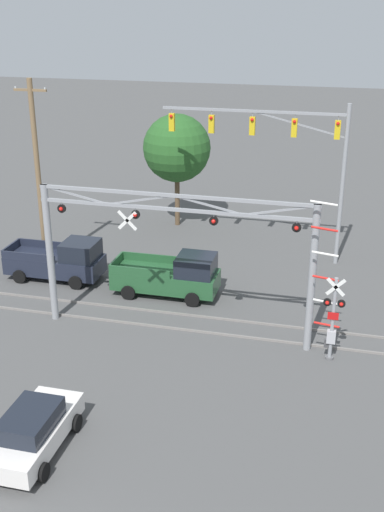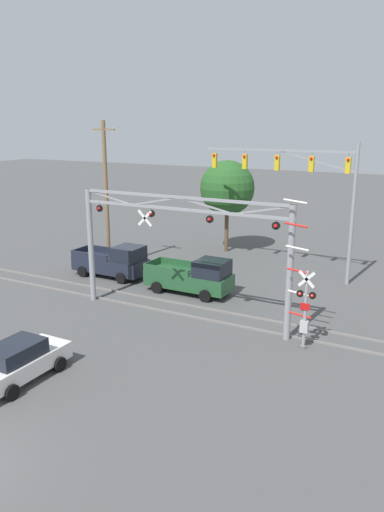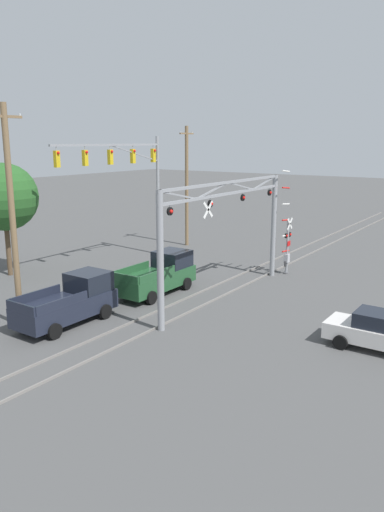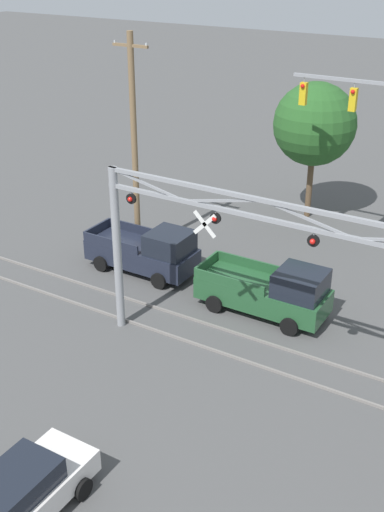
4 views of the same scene
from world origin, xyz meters
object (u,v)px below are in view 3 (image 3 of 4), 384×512
object	(u,v)px
crossing_signal_mast	(287,242)
traffic_signal_span	(134,174)
crossing_gantry	(227,225)
background_tree_beyond_span	(4,197)
pickup_truck_following	(71,301)
pickup_truck_lead	(159,275)
sedan_waiting	(379,331)
utility_pole_right	(187,185)
utility_pole_left	(12,216)

from	to	relation	value
crossing_signal_mast	traffic_signal_span	size ratio (longest dim) A/B	0.67
crossing_gantry	background_tree_beyond_span	size ratio (longest dim) A/B	1.65
traffic_signal_span	pickup_truck_following	distance (m)	13.85
crossing_signal_mast	pickup_truck_lead	size ratio (longest dim) A/B	1.29
crossing_signal_mast	sedan_waiting	xyz separation A→B (m)	(-9.13, -8.32, -1.31)
utility_pole_right	crossing_signal_mast	bearing A→B (deg)	-110.10
sedan_waiting	crossing_signal_mast	bearing A→B (deg)	42.32
crossing_gantry	pickup_truck_lead	world-z (taller)	crossing_gantry
pickup_truck_following	utility_pole_left	distance (m)	4.84
crossing_signal_mast	utility_pole_right	bearing A→B (deg)	69.90
traffic_signal_span	pickup_truck_following	xyz separation A→B (m)	(-11.42, -5.79, -5.28)
pickup_truck_following	traffic_signal_span	bearing A→B (deg)	26.88
crossing_gantry	pickup_truck_following	xyz separation A→B (m)	(-7.47, 4.23, -3.11)
crossing_gantry	utility_pole_left	size ratio (longest dim) A/B	1.18
crossing_signal_mast	utility_pole_left	bearing A→B (deg)	157.92
pickup_truck_following	crossing_signal_mast	bearing A→B (deg)	-18.67
pickup_truck_following	sedan_waiting	bearing A→B (deg)	-68.81
traffic_signal_span	sedan_waiting	size ratio (longest dim) A/B	2.38
utility_pole_left	utility_pole_right	bearing A→B (deg)	12.27
crossing_signal_mast	traffic_signal_span	distance (m)	11.73
pickup_truck_lead	sedan_waiting	bearing A→B (deg)	-95.34
crossing_signal_mast	utility_pole_right	distance (m)	11.84
traffic_signal_span	sedan_waiting	bearing A→B (deg)	-108.51
pickup_truck_lead	utility_pole_right	xyz separation A→B (m)	(11.89, 6.44, 3.99)
pickup_truck_following	utility_pole_left	size ratio (longest dim) A/B	0.50
crossing_signal_mast	background_tree_beyond_span	xyz separation A→B (m)	(-10.50, 14.77, 2.98)
pickup_truck_lead	traffic_signal_span	bearing A→B (deg)	50.55
traffic_signal_span	background_tree_beyond_span	distance (m)	8.84
traffic_signal_span	pickup_truck_lead	distance (m)	9.67
crossing_gantry	pickup_truck_following	size ratio (longest dim) A/B	2.35
crossing_gantry	pickup_truck_lead	xyz separation A→B (m)	(-1.20, 3.76, -3.11)
background_tree_beyond_span	traffic_signal_span	bearing A→B (deg)	-28.48
crossing_signal_mast	pickup_truck_following	xyz separation A→B (m)	(-14.22, 4.81, -1.08)
utility_pole_left	traffic_signal_span	bearing A→B (deg)	17.50
utility_pole_left	crossing_signal_mast	bearing A→B (deg)	-22.08
crossing_gantry	pickup_truck_lead	size ratio (longest dim) A/B	2.27
sedan_waiting	background_tree_beyond_span	world-z (taller)	background_tree_beyond_span
pickup_truck_following	background_tree_beyond_span	world-z (taller)	background_tree_beyond_span
utility_pole_left	utility_pole_right	distance (m)	20.33
sedan_waiting	utility_pole_right	xyz separation A→B (m)	(13.08, 19.09, 4.21)
traffic_signal_span	utility_pole_right	distance (m)	6.87
traffic_signal_span	utility_pole_left	world-z (taller)	utility_pole_left
sedan_waiting	pickup_truck_following	bearing A→B (deg)	111.19
crossing_gantry	crossing_signal_mast	distance (m)	7.07
pickup_truck_following	sedan_waiting	xyz separation A→B (m)	(5.09, -13.12, -0.23)
crossing_gantry	utility_pole_left	distance (m)	10.95
crossing_signal_mast	utility_pole_left	distance (m)	17.46
utility_pole_right	background_tree_beyond_span	xyz separation A→B (m)	(-14.44, 3.99, 0.08)
background_tree_beyond_span	crossing_signal_mast	bearing A→B (deg)	-54.58
sedan_waiting	utility_pole_right	size ratio (longest dim) A/B	0.44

